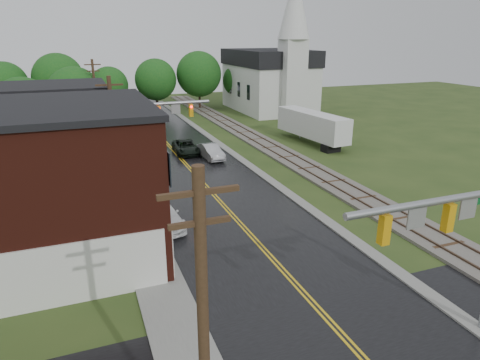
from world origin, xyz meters
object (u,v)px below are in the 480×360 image
church (272,74)px  utility_pole_b (114,139)px  utility_pole_a (204,336)px  utility_pole_c (96,98)px  suv_dark (186,147)px  traffic_signal_near (462,228)px  pickup_white (161,215)px  brick_building (14,188)px  tree_left_e (77,96)px  tree_left_c (26,108)px  semi_trailer (313,125)px  sedan_silver (211,152)px  traffic_signal_far (150,119)px

church → utility_pole_b: (-26.80, -31.74, -1.11)m
utility_pole_a → utility_pole_c: same height
utility_pole_c → suv_dark: size_ratio=1.86×
traffic_signal_near → pickup_white: (-8.27, 14.88, -4.24)m
brick_building → tree_left_e: size_ratio=1.75×
traffic_signal_near → tree_left_c: (-17.32, 37.90, -0.46)m
pickup_white → semi_trailer: semi_trailer is taller
pickup_white → brick_building: bearing=-172.9°
church → tree_left_e: size_ratio=2.45×
utility_pole_a → sedan_silver: (9.59, 30.60, -4.01)m
tree_left_e → semi_trailer: tree_left_e is taller
sedan_silver → traffic_signal_far: bearing=-153.6°
utility_pole_a → church: bearing=63.5°
utility_pole_b → brick_building: bearing=-129.1°
traffic_signal_far → suv_dark: traffic_signal_far is taller
suv_dark → tree_left_c: bearing=159.3°
brick_building → sedan_silver: (15.27, 15.60, -3.44)m
tree_left_e → suv_dark: size_ratio=1.69×
suv_dark → utility_pole_b: bearing=-121.3°
utility_pole_b → tree_left_e: 23.99m
brick_building → pickup_white: brick_building is taller
church → tree_left_e: church is taller
traffic_signal_near → sedan_silver: bearing=91.4°
tree_left_c → suv_dark: size_ratio=1.58×
church → pickup_white: 44.72m
utility_pole_a → pickup_white: utility_pole_a is taller
traffic_signal_near → utility_pole_b: utility_pole_b is taller
utility_pole_b → sedan_silver: 13.49m
utility_pole_c → semi_trailer: size_ratio=0.83×
utility_pole_a → tree_left_c: 40.52m
suv_dark → semi_trailer: bearing=-0.1°
sedan_silver → traffic_signal_near: bearing=-92.2°
brick_building → traffic_signal_far: bearing=53.1°
church → semi_trailer: (-4.74, -21.08, -3.74)m
traffic_signal_far → utility_pole_a: utility_pole_a is taller
brick_building → semi_trailer: bearing=32.5°
church → utility_pole_c: church is taller
traffic_signal_far → utility_pole_b: (-3.33, -5.00, -0.25)m
church → traffic_signal_far: (-23.47, -26.74, -0.86)m
traffic_signal_near → suv_dark: traffic_signal_near is taller
traffic_signal_far → suv_dark: size_ratio=1.52×
utility_pole_b → tree_left_e: size_ratio=1.10×
utility_pole_c → church: bearing=20.0°
tree_left_e → suv_dark: tree_left_e is taller
church → sedan_silver: bearing=-126.6°
semi_trailer → sedan_silver: bearing=-170.6°
traffic_signal_near → church: bearing=72.3°
brick_building → tree_left_c: 24.94m
utility_pole_c → tree_left_c: utility_pole_c is taller
utility_pole_b → tree_left_e: bearing=94.9°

